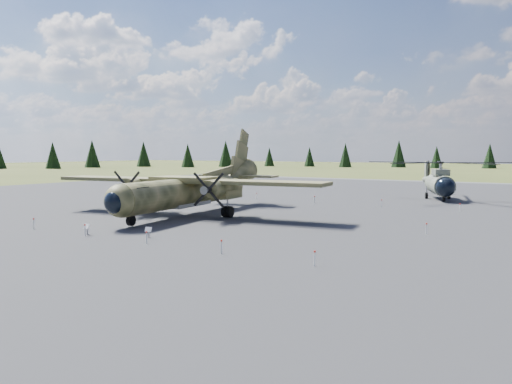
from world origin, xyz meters
The scene contains 8 objects.
ground centered at (0.00, 0.00, 0.00)m, with size 500.00×500.00×0.00m, color brown.
apron centered at (0.00, 10.00, 0.00)m, with size 120.00×120.00×0.04m, color #5E5F63.
transport_plane centered at (-5.65, 0.20, 2.64)m, with size 27.94×25.22×9.19m.
helicopter_near centered at (11.35, 28.50, 3.41)m, with size 24.58×24.58×4.80m.
info_placard_left centered at (-4.30, -13.09, 0.53)m, with size 0.52×0.24×0.80m.
info_placard_right centered at (0.35, -11.62, 0.50)m, with size 0.52×0.31×0.76m.
barrier_fence centered at (-0.46, -0.08, 0.51)m, with size 33.12×29.62×0.85m.
treeline centered at (0.27, 5.49, 4.87)m, with size 334.48×337.41×10.90m.
Camera 1 is at (25.01, -36.83, 5.96)m, focal length 35.00 mm.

